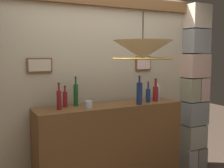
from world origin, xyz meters
name	(u,v)px	position (x,y,z in m)	size (l,w,h in m)	color
panelled_rear_partition	(100,87)	(0.00, 1.10, 1.32)	(3.43, 0.15, 2.48)	#BCAD8E
stone_pillar	(194,90)	(1.46, 0.97, 1.21)	(0.36, 0.30, 2.42)	#B6B4A8
bar_shelf_unit	(110,151)	(0.00, 0.81, 0.57)	(1.77, 0.43, 1.14)	brown
liquor_bottle_scotch	(65,99)	(-0.51, 0.90, 1.23)	(0.05, 0.05, 0.24)	maroon
liquor_bottle_mezcal	(59,99)	(-0.62, 0.79, 1.25)	(0.05, 0.05, 0.29)	maroon
liquor_bottle_vermouth	(76,95)	(-0.39, 0.91, 1.27)	(0.05, 0.05, 0.34)	#1B5724
liquor_bottle_gin	(148,95)	(0.49, 0.74, 1.23)	(0.06, 0.06, 0.26)	navy
liquor_bottle_brandy	(155,93)	(0.62, 0.76, 1.24)	(0.07, 0.07, 0.29)	maroon
liquor_bottle_bourbon	(158,92)	(0.72, 0.84, 1.23)	(0.07, 0.07, 0.24)	silver
liquor_bottle_rye	(139,93)	(0.32, 0.68, 1.27)	(0.07, 0.07, 0.35)	navy
glass_tumbler_rocks	(89,105)	(-0.31, 0.71, 1.18)	(0.08, 0.08, 0.09)	silver
pendant_lamp	(143,50)	(0.00, 0.13, 1.77)	(0.56, 0.56, 0.44)	beige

